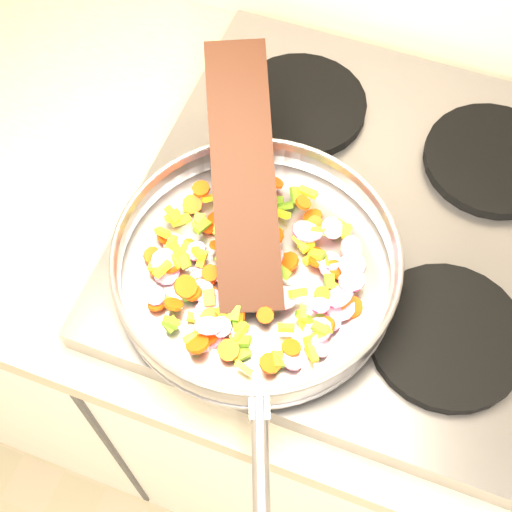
% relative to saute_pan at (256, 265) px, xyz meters
% --- Properties ---
extents(cooktop, '(0.60, 0.60, 0.04)m').
position_rel_saute_pan_xyz_m(cooktop, '(0.10, 0.15, -0.07)').
color(cooktop, '#939399').
rests_on(cooktop, counter_top).
extents(grate_fl, '(0.19, 0.19, 0.02)m').
position_rel_saute_pan_xyz_m(grate_fl, '(-0.04, 0.01, -0.04)').
color(grate_fl, black).
rests_on(grate_fl, cooktop).
extents(grate_fr, '(0.19, 0.19, 0.02)m').
position_rel_saute_pan_xyz_m(grate_fr, '(0.24, 0.01, -0.04)').
color(grate_fr, black).
rests_on(grate_fr, cooktop).
extents(grate_bl, '(0.19, 0.19, 0.02)m').
position_rel_saute_pan_xyz_m(grate_bl, '(-0.04, 0.29, -0.04)').
color(grate_bl, black).
rests_on(grate_bl, cooktop).
extents(grate_br, '(0.19, 0.19, 0.02)m').
position_rel_saute_pan_xyz_m(grate_br, '(0.24, 0.29, -0.04)').
color(grate_br, black).
rests_on(grate_br, cooktop).
extents(saute_pan, '(0.38, 0.53, 0.05)m').
position_rel_saute_pan_xyz_m(saute_pan, '(0.00, 0.00, 0.00)').
color(saute_pan, '#9E9EA5').
rests_on(saute_pan, grate_fl).
extents(vegetable_heap, '(0.28, 0.28, 0.05)m').
position_rel_saute_pan_xyz_m(vegetable_heap, '(-0.00, -0.00, -0.01)').
color(vegetable_heap, yellow).
rests_on(vegetable_heap, saute_pan).
extents(wooden_spatula, '(0.20, 0.32, 0.13)m').
position_rel_saute_pan_xyz_m(wooden_spatula, '(-0.05, 0.08, 0.05)').
color(wooden_spatula, black).
rests_on(wooden_spatula, saute_pan).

